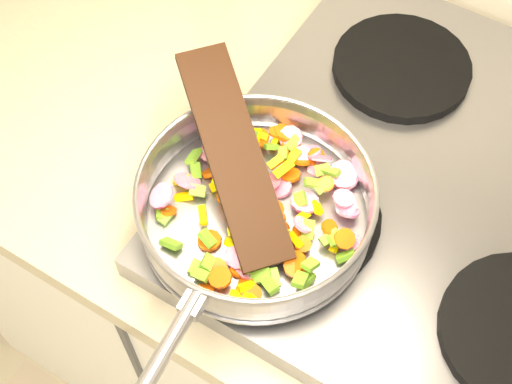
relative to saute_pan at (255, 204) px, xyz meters
The scene contains 6 objects.
cooktop 0.26m from the saute_pan, 43.50° to the left, with size 0.60×0.60×0.04m, color #939399.
grate_fl 0.07m from the saute_pan, 38.15° to the left, with size 0.19×0.19×0.02m, color black.
grate_bl 0.32m from the saute_pan, 82.05° to the left, with size 0.19×0.19×0.02m, color black.
saute_pan is the anchor object (origin of this frame).
vegetable_heap 0.02m from the saute_pan, 58.56° to the left, with size 0.25×0.27×0.05m.
wooden_spatula 0.06m from the saute_pan, 148.18° to the left, with size 0.27×0.06×0.01m, color black.
Camera 1 is at (-0.66, 1.13, 1.68)m, focal length 50.00 mm.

